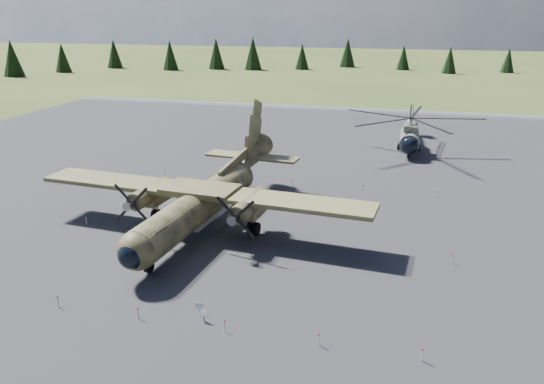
# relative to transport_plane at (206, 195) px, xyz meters

# --- Properties ---
(ground) EXTENTS (500.00, 500.00, 0.00)m
(ground) POSITION_rel_transport_plane_xyz_m (5.35, -2.66, -3.01)
(ground) COLOR brown
(ground) RESTS_ON ground
(apron) EXTENTS (120.00, 120.00, 0.04)m
(apron) POSITION_rel_transport_plane_xyz_m (5.35, 7.34, -3.01)
(apron) COLOR #5D5D62
(apron) RESTS_ON ground
(transport_plane) EXTENTS (31.87, 28.87, 10.49)m
(transport_plane) POSITION_rel_transport_plane_xyz_m (0.00, 0.00, 0.00)
(transport_plane) COLOR #3A3C20
(transport_plane) RESTS_ON ground
(helicopter_near) EXTENTS (20.38, 24.00, 5.16)m
(helicopter_near) POSITION_rel_transport_plane_xyz_m (18.09, 32.57, 0.64)
(helicopter_near) COLOR slate
(helicopter_near) RESTS_ON ground
(info_placard_left) EXTENTS (0.52, 0.24, 0.79)m
(info_placard_left) POSITION_rel_transport_plane_xyz_m (5.65, -15.41, -2.49)
(info_placard_left) COLOR gray
(info_placard_left) RESTS_ON ground
(info_placard_right) EXTENTS (0.53, 0.28, 0.79)m
(info_placard_right) POSITION_rel_transport_plane_xyz_m (5.03, -14.57, -2.49)
(info_placard_right) COLOR gray
(info_placard_right) RESTS_ON ground
(barrier_fence) EXTENTS (33.12, 29.62, 0.85)m
(barrier_fence) POSITION_rel_transport_plane_xyz_m (4.89, -2.74, -2.51)
(barrier_fence) COLOR white
(barrier_fence) RESTS_ON ground
(treeline) EXTENTS (308.23, 314.04, 10.90)m
(treeline) POSITION_rel_transport_plane_xyz_m (7.19, -7.32, 1.78)
(treeline) COLOR black
(treeline) RESTS_ON ground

